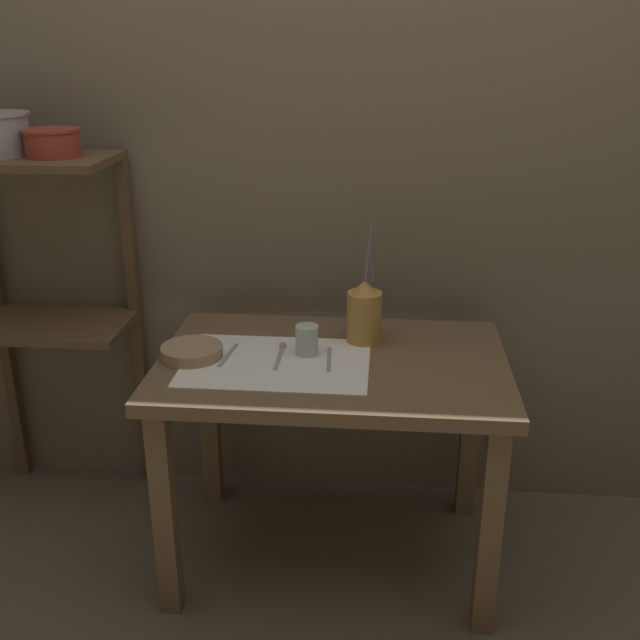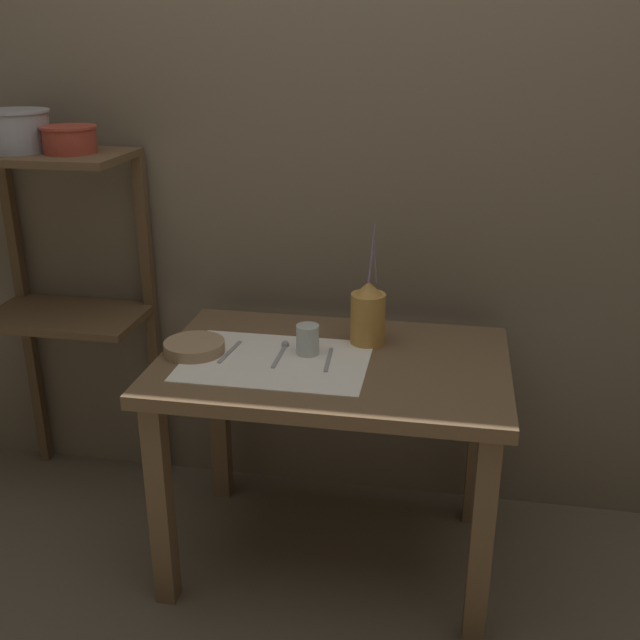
{
  "view_description": "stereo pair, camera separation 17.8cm",
  "coord_description": "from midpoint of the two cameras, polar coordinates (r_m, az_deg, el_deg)",
  "views": [
    {
      "loc": [
        0.14,
        -2.0,
        1.6
      ],
      "look_at": [
        -0.04,
        0.0,
        0.82
      ],
      "focal_mm": 42.0,
      "sensor_mm": 36.0,
      "label": 1
    },
    {
      "loc": [
        0.32,
        -1.98,
        1.6
      ],
      "look_at": [
        -0.04,
        0.0,
        0.82
      ],
      "focal_mm": 42.0,
      "sensor_mm": 36.0,
      "label": 2
    }
  ],
  "objects": [
    {
      "name": "wooden_shelf_unit",
      "position": [
        2.66,
        -17.05,
        4.18
      ],
      "size": [
        0.53,
        0.33,
        1.24
      ],
      "color": "brown",
      "rests_on": "ground_plane"
    },
    {
      "name": "metal_pot_small",
      "position": [
        2.5,
        -16.59,
        13.11
      ],
      "size": [
        0.17,
        0.17,
        0.08
      ],
      "color": "#9E3828",
      "rests_on": "wooden_shelf_unit"
    },
    {
      "name": "spoon_outer",
      "position": [
        2.24,
        -0.55,
        -2.24
      ],
      "size": [
        0.02,
        0.18,
        0.02
      ],
      "color": "#939399",
      "rests_on": "wooden_table"
    },
    {
      "name": "glass_tumbler_near",
      "position": [
        2.2,
        1.38,
        -1.53
      ],
      "size": [
        0.07,
        0.07,
        0.09
      ],
      "color": "#B7C1BC",
      "rests_on": "wooden_table"
    },
    {
      "name": "wooden_table",
      "position": [
        2.24,
        3.24,
        -5.58
      ],
      "size": [
        1.02,
        0.68,
        0.7
      ],
      "color": "brown",
      "rests_on": "ground_plane"
    },
    {
      "name": "wooden_bowl",
      "position": [
        2.24,
        -7.32,
        -2.11
      ],
      "size": [
        0.18,
        0.18,
        0.04
      ],
      "color": "#9E7F5B",
      "rests_on": "wooden_table"
    },
    {
      "name": "fork_outer",
      "position": [
        2.23,
        -4.62,
        -2.47
      ],
      "size": [
        0.03,
        0.17,
        0.0
      ],
      "color": "#939399",
      "rests_on": "wooden_table"
    },
    {
      "name": "fork_inner",
      "position": [
        2.18,
        3.01,
        -3.07
      ],
      "size": [
        0.02,
        0.17,
        0.0
      ],
      "color": "#939399",
      "rests_on": "wooden_table"
    },
    {
      "name": "ground_plane",
      "position": [
        2.56,
        2.96,
        -17.49
      ],
      "size": [
        12.0,
        12.0,
        0.0
      ],
      "primitive_type": "plane",
      "color": "brown"
    },
    {
      "name": "metal_pot_large",
      "position": [
        2.59,
        -20.4,
        13.44
      ],
      "size": [
        0.23,
        0.23,
        0.13
      ],
      "color": "#939399",
      "rests_on": "wooden_shelf_unit"
    },
    {
      "name": "linen_cloth",
      "position": [
        2.17,
        -1.05,
        -3.17
      ],
      "size": [
        0.54,
        0.38,
        0.0
      ],
      "color": "white",
      "rests_on": "wooden_table"
    },
    {
      "name": "stone_wall_back",
      "position": [
        2.48,
        4.87,
        11.85
      ],
      "size": [
        7.0,
        0.06,
        2.4
      ],
      "color": "#6B5E4C",
      "rests_on": "ground_plane"
    },
    {
      "name": "pitcher_with_flowers",
      "position": [
        2.28,
        5.92,
        0.35
      ],
      "size": [
        0.11,
        0.11,
        0.38
      ],
      "color": "#B7843D",
      "rests_on": "wooden_table"
    }
  ]
}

